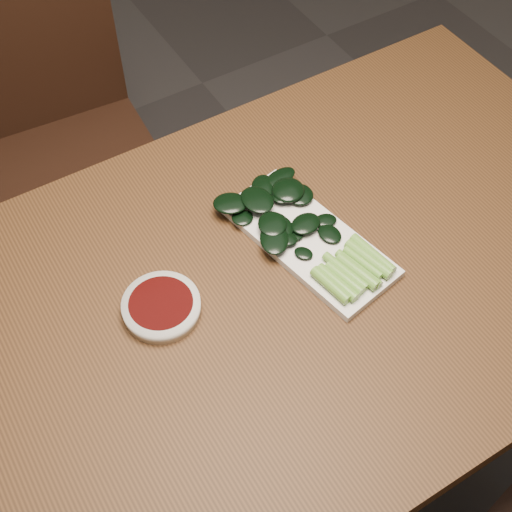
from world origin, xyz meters
The scene contains 6 objects.
ground centered at (0.00, 0.00, 0.00)m, with size 6.00×6.00×0.00m, color #2F2C2C.
table centered at (0.00, 0.00, 0.68)m, with size 1.40×0.80×0.75m.
chair_far centered at (-0.13, 0.78, 0.49)m, with size 0.50×0.50×0.89m.
sauce_bowl centered at (-0.17, 0.05, 0.76)m, with size 0.12×0.12×0.03m.
serving_plate centered at (0.10, 0.04, 0.76)m, with size 0.19×0.33×0.01m.
gai_lan centered at (0.10, 0.05, 0.78)m, with size 0.20×0.31×0.02m.
Camera 1 is at (-0.36, -0.55, 1.70)m, focal length 50.00 mm.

